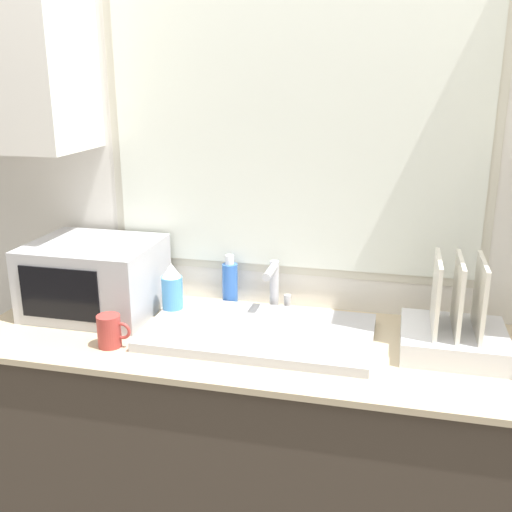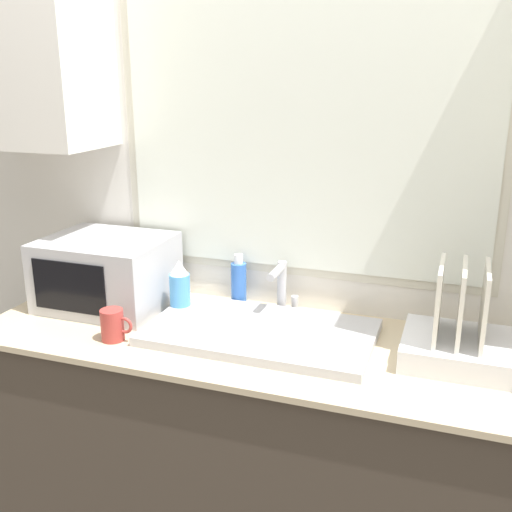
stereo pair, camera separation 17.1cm
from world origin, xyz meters
name	(u,v)px [view 2 (the right image)]	position (x,y,z in m)	size (l,w,h in m)	color
countertop	(272,467)	(0.00, 0.30, 0.47)	(1.91, 0.62, 0.93)	#42382D
wall_back	(301,173)	(0.00, 0.59, 1.41)	(6.00, 0.38, 2.60)	silver
sink_basin	(260,332)	(-0.05, 0.31, 0.95)	(0.71, 0.40, 0.03)	#B2B2B7
faucet	(282,284)	(-0.04, 0.52, 1.04)	(0.08, 0.15, 0.18)	#B7B7BC
microwave	(107,272)	(-0.65, 0.39, 1.06)	(0.42, 0.36, 0.25)	#B2B2B7
dish_rack	(457,339)	(0.54, 0.34, 1.00)	(0.31, 0.29, 0.29)	silver
spray_bottle	(180,288)	(-0.37, 0.40, 1.02)	(0.07, 0.07, 0.19)	#4C99D8
soap_bottle	(239,283)	(-0.21, 0.54, 1.02)	(0.06, 0.06, 0.19)	blue
mug_near_sink	(113,325)	(-0.47, 0.13, 0.98)	(0.11, 0.07, 0.10)	#A53833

